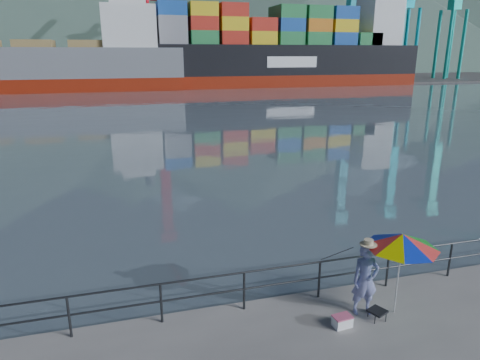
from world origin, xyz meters
name	(u,v)px	position (x,y,z in m)	size (l,w,h in m)	color
harbor_water	(129,74)	(0.00, 130.00, 0.00)	(500.00, 280.00, 0.00)	slate
far_dock	(179,81)	(10.00, 93.00, 0.00)	(200.00, 40.00, 0.40)	#514F4C
guardrail	(283,284)	(0.00, 1.70, 0.52)	(22.00, 0.06, 1.03)	#2D3033
port_cranes	(281,4)	(31.00, 84.00, 16.00)	(116.00, 28.00, 38.40)	red
container_stacks	(282,66)	(35.51, 93.95, 3.12)	(58.00, 8.40, 7.80)	red
fisherman	(365,280)	(1.73, 0.78, 0.89)	(0.65, 0.42, 1.78)	navy
beach_umbrella	(402,241)	(2.47, 0.57, 1.89)	(2.05, 2.05, 2.07)	white
folding_stool	(377,314)	(1.91, 0.44, 0.13)	(0.49, 0.49, 0.24)	black
cooler_bag	(342,322)	(0.98, 0.41, 0.12)	(0.41, 0.28, 0.24)	white
fishing_rod	(334,284)	(1.68, 2.17, 0.00)	(0.02, 0.02, 1.96)	black
bulk_carrier	(49,65)	(-14.49, 73.95, 4.17)	(48.51, 8.40, 14.50)	maroon
container_ship	(291,54)	(30.19, 75.36, 5.88)	(54.92, 9.15, 18.10)	maroon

